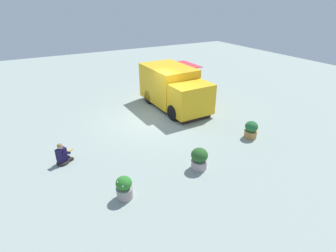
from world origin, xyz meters
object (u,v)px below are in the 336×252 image
at_px(planter_flowering_far, 199,159).
at_px(planter_flowering_side, 124,188).
at_px(planter_flowering_near, 251,130).
at_px(person_customer, 63,155).
at_px(food_truck, 174,89).

distance_m(planter_flowering_far, planter_flowering_side, 3.00).
relative_size(planter_flowering_near, planter_flowering_side, 0.99).
bearing_deg(planter_flowering_side, person_customer, -155.84).
height_order(planter_flowering_near, planter_flowering_far, planter_flowering_far).
bearing_deg(planter_flowering_far, person_customer, -123.02).
bearing_deg(planter_flowering_side, food_truck, 138.76).
distance_m(food_truck, planter_flowering_far, 6.31).
xyz_separation_m(person_customer, planter_flowering_near, (1.96, 7.81, 0.06)).
relative_size(planter_flowering_near, planter_flowering_far, 0.94).
bearing_deg(planter_flowering_far, planter_flowering_near, 104.16).
xyz_separation_m(food_truck, person_customer, (3.02, -6.65, -0.74)).
xyz_separation_m(planter_flowering_near, planter_flowering_far, (0.87, -3.46, 0.03)).
height_order(planter_flowering_far, planter_flowering_side, planter_flowering_far).
relative_size(food_truck, planter_flowering_far, 5.63).
xyz_separation_m(person_customer, planter_flowering_side, (3.02, 1.36, 0.06)).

